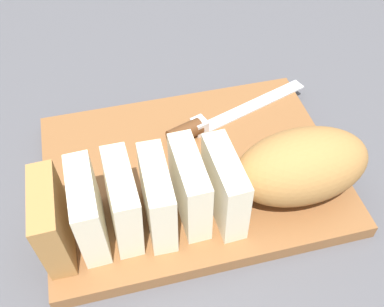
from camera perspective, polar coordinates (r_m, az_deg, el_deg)
The scene contains 6 objects.
ground_plane at distance 0.67m, azimuth 0.00°, elevation -2.94°, with size 3.00×3.00×0.00m, color #4C4C51.
cutting_board at distance 0.67m, azimuth 0.00°, elevation -2.35°, with size 0.41×0.31×0.02m, color brown.
bread_loaf at distance 0.58m, azimuth 4.00°, elevation -3.60°, with size 0.43×0.11×0.10m.
bread_knife at distance 0.70m, azimuth 1.44°, elevation 3.57°, with size 0.25×0.10×0.03m.
crumb_near_knife at distance 0.65m, azimuth 5.59°, elevation -2.16°, with size 0.00×0.00×0.00m, color tan.
crumb_near_loaf at distance 0.64m, azimuth 3.01°, elevation -3.16°, with size 0.00×0.00×0.00m, color tan.
Camera 1 is at (0.11, 0.41, 0.52)m, focal length 43.07 mm.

